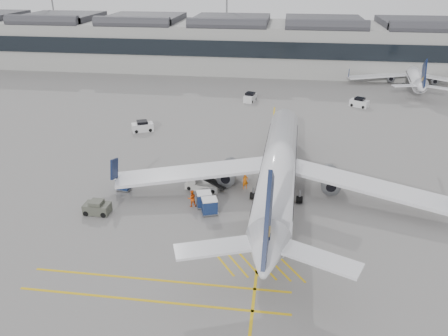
# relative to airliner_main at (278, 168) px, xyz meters

# --- Properties ---
(ground) EXTENTS (220.00, 220.00, 0.00)m
(ground) POSITION_rel_airliner_main_xyz_m (-11.34, -6.75, -3.17)
(ground) COLOR gray
(ground) RESTS_ON ground
(terminal) EXTENTS (200.00, 20.45, 12.40)m
(terminal) POSITION_rel_airliner_main_xyz_m (-11.34, 65.18, 2.97)
(terminal) COLOR #9E9E99
(terminal) RESTS_ON ground
(light_masts) EXTENTS (113.00, 0.60, 25.45)m
(light_masts) POSITION_rel_airliner_main_xyz_m (-13.00, 79.25, 11.32)
(light_masts) COLOR slate
(light_masts) RESTS_ON ground
(apron_markings) EXTENTS (0.25, 60.00, 0.01)m
(apron_markings) POSITION_rel_airliner_main_xyz_m (-1.34, 3.25, -3.16)
(apron_markings) COLOR gold
(apron_markings) RESTS_ON ground
(airliner_main) EXTENTS (37.13, 40.60, 10.79)m
(airliner_main) POSITION_rel_airliner_main_xyz_m (0.00, 0.00, 0.00)
(airliner_main) COLOR white
(airliner_main) RESTS_ON ground
(airliner_far) EXTENTS (27.61, 30.34, 8.09)m
(airliner_far) POSITION_rel_airliner_main_xyz_m (27.75, 53.49, -0.79)
(airliner_far) COLOR white
(airliner_far) RESTS_ON ground
(belt_loader) EXTENTS (4.97, 2.13, 1.98)m
(belt_loader) POSITION_rel_airliner_main_xyz_m (-8.79, -0.08, -2.59)
(belt_loader) COLOR #BBBAB2
(belt_loader) RESTS_ON ground
(baggage_cart_a) EXTENTS (2.07, 1.89, 1.79)m
(baggage_cart_a) POSITION_rel_airliner_main_xyz_m (-10.03, 1.37, -2.21)
(baggage_cart_a) COLOR gray
(baggage_cart_a) RESTS_ON ground
(baggage_cart_b) EXTENTS (2.04, 1.86, 1.77)m
(baggage_cart_b) POSITION_rel_airliner_main_xyz_m (-6.95, -5.58, -2.22)
(baggage_cart_b) COLOR gray
(baggage_cart_b) RESTS_ON ground
(baggage_cart_c) EXTENTS (1.99, 1.80, 1.74)m
(baggage_cart_c) POSITION_rel_airliner_main_xyz_m (-7.79, -4.19, -2.24)
(baggage_cart_c) COLOR gray
(baggage_cart_c) RESTS_ON ground
(baggage_cart_d) EXTENTS (1.67, 1.43, 1.61)m
(baggage_cart_d) POSITION_rel_airliner_main_xyz_m (-17.78, -1.64, -2.30)
(baggage_cart_d) COLOR gray
(baggage_cart_d) RESTS_ON ground
(ramp_agent_a) EXTENTS (0.81, 0.69, 1.88)m
(ramp_agent_a) POSITION_rel_airliner_main_xyz_m (-3.76, 0.69, -2.23)
(ramp_agent_a) COLOR orange
(ramp_agent_a) RESTS_ON ground
(ramp_agent_b) EXTENTS (1.15, 1.04, 1.94)m
(ramp_agent_b) POSITION_rel_airliner_main_xyz_m (-9.11, -4.26, -2.20)
(ramp_agent_b) COLOR #E34C0B
(ramp_agent_b) RESTS_ON ground
(pushback_tug) EXTENTS (2.72, 1.72, 1.50)m
(pushback_tug) POSITION_rel_airliner_main_xyz_m (-18.76, -7.09, -2.50)
(pushback_tug) COLOR #4A4C41
(pushback_tug) RESTS_ON ground
(safety_cone_nose) EXTENTS (0.33, 0.33, 0.45)m
(safety_cone_nose) POSITION_rel_airliner_main_xyz_m (-1.69, 12.68, -2.94)
(safety_cone_nose) COLOR #F24C0A
(safety_cone_nose) RESTS_ON ground
(safety_cone_engine) EXTENTS (0.34, 0.34, 0.47)m
(safety_cone_engine) POSITION_rel_airliner_main_xyz_m (0.39, 2.76, -2.93)
(safety_cone_engine) COLOR #F24C0A
(safety_cone_engine) RESTS_ON ground
(service_van_left) EXTENTS (3.65, 2.87, 1.68)m
(service_van_left) POSITION_rel_airliner_main_xyz_m (-21.62, 17.84, -2.42)
(service_van_left) COLOR silver
(service_van_left) RESTS_ON ground
(service_van_mid) EXTENTS (2.42, 3.66, 1.73)m
(service_van_mid) POSITION_rel_airliner_main_xyz_m (-6.14, 36.48, -2.40)
(service_van_mid) COLOR silver
(service_van_mid) RESTS_ON ground
(service_van_right) EXTENTS (3.66, 3.02, 1.68)m
(service_van_right) POSITION_rel_airliner_main_xyz_m (14.12, 35.84, -2.42)
(service_van_right) COLOR silver
(service_van_right) RESTS_ON ground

